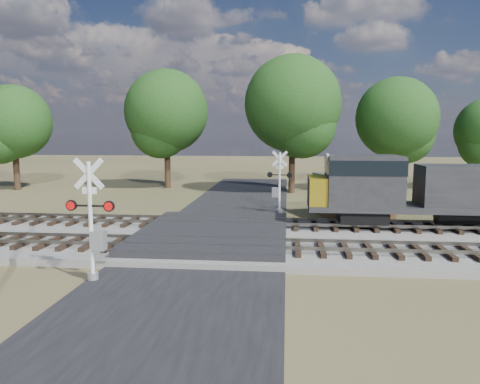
# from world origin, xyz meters

# --- Properties ---
(ground) EXTENTS (160.00, 160.00, 0.00)m
(ground) POSITION_xyz_m (0.00, 0.00, 0.00)
(ground) COLOR #434625
(ground) RESTS_ON ground
(ballast_bed) EXTENTS (140.00, 10.00, 0.30)m
(ballast_bed) POSITION_xyz_m (10.00, 0.50, 0.15)
(ballast_bed) COLOR gray
(ballast_bed) RESTS_ON ground
(road) EXTENTS (7.00, 60.00, 0.08)m
(road) POSITION_xyz_m (0.00, 0.00, 0.04)
(road) COLOR black
(road) RESTS_ON ground
(crossing_panel) EXTENTS (7.00, 9.00, 0.62)m
(crossing_panel) POSITION_xyz_m (0.00, 0.50, 0.32)
(crossing_panel) COLOR #262628
(crossing_panel) RESTS_ON ground
(track_near) EXTENTS (140.00, 2.60, 0.33)m
(track_near) POSITION_xyz_m (3.12, -2.00, 0.41)
(track_near) COLOR black
(track_near) RESTS_ON ballast_bed
(track_far) EXTENTS (140.00, 2.60, 0.33)m
(track_far) POSITION_xyz_m (3.12, 3.00, 0.41)
(track_far) COLOR black
(track_far) RESTS_ON ballast_bed
(crossing_signal_near) EXTENTS (1.77, 0.38, 4.40)m
(crossing_signal_near) POSITION_xyz_m (-3.21, -6.04, 1.83)
(crossing_signal_near) COLOR silver
(crossing_signal_near) RESTS_ON ground
(crossing_signal_far) EXTENTS (1.63, 0.42, 4.08)m
(crossing_signal_far) POSITION_xyz_m (2.96, 8.54, 1.70)
(crossing_signal_far) COLOR silver
(crossing_signal_far) RESTS_ON ground
(equipment_shed) EXTENTS (5.15, 5.15, 2.67)m
(equipment_shed) POSITION_xyz_m (7.71, 7.72, 1.35)
(equipment_shed) COLOR #4F3622
(equipment_shed) RESTS_ON ground
(treeline) EXTENTS (79.26, 10.26, 11.76)m
(treeline) POSITION_xyz_m (7.44, 19.90, 6.80)
(treeline) COLOR black
(treeline) RESTS_ON ground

